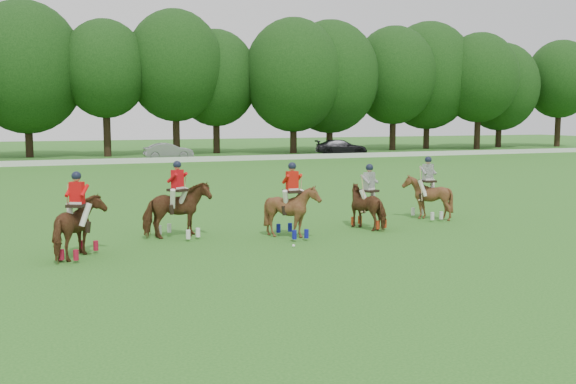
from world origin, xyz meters
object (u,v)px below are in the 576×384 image
object	(u,v)px
car_mid	(168,151)
polo_ball	(294,246)
car_right	(341,147)
polo_red_a	(78,227)
polo_red_c	(292,210)
polo_stripe_a	(369,206)
polo_stripe_b	(427,197)
polo_red_b	(178,210)

from	to	relation	value
car_mid	polo_ball	world-z (taller)	car_mid
car_right	polo_red_a	world-z (taller)	polo_red_a
car_right	polo_red_a	size ratio (longest dim) A/B	2.17
polo_red_a	polo_red_c	world-z (taller)	polo_red_c
polo_red_c	polo_stripe_a	size ratio (longest dim) A/B	1.08
car_right	polo_stripe_a	bearing A→B (deg)	171.79
polo_ball	car_mid	bearing A→B (deg)	84.96
car_right	polo_ball	size ratio (longest dim) A/B	57.56
polo_red_c	polo_stripe_b	world-z (taller)	polo_red_c
polo_red_c	polo_stripe_a	distance (m)	3.16
polo_red_b	polo_stripe_b	xyz separation A→B (m)	(9.51, 0.41, -0.05)
polo_red_a	polo_stripe_a	distance (m)	9.71
polo_red_a	polo_red_b	xyz separation A→B (m)	(3.12, 1.89, 0.04)
polo_red_c	polo_stripe_a	xyz separation A→B (m)	(3.09, 0.64, -0.08)
car_mid	polo_red_a	xyz separation A→B (m)	(-9.59, -39.60, 0.15)
car_right	polo_red_a	xyz separation A→B (m)	(-26.81, -39.60, 0.12)
polo_red_a	polo_ball	size ratio (longest dim) A/B	26.48
polo_red_c	car_mid	bearing A→B (deg)	85.50
car_right	polo_red_c	size ratio (longest dim) A/B	2.14
car_right	polo_ball	xyz separation A→B (m)	(-20.78, -40.36, -0.71)
polo_red_a	polo_red_c	size ratio (longest dim) A/B	0.99
polo_stripe_a	polo_red_b	bearing A→B (deg)	174.74
polo_stripe_b	polo_stripe_a	bearing A→B (deg)	-161.44
polo_red_a	polo_ball	xyz separation A→B (m)	(6.03, -0.76, -0.82)
car_mid	polo_red_b	distance (m)	38.26
car_mid	polo_red_b	size ratio (longest dim) A/B	1.76
polo_red_b	polo_ball	bearing A→B (deg)	-42.24
polo_ball	polo_red_a	bearing A→B (deg)	172.84
polo_stripe_b	car_right	bearing A→B (deg)	69.17
polo_red_a	polo_stripe_a	xyz separation A→B (m)	(9.62, 1.29, -0.07)
car_right	polo_red_c	xyz separation A→B (m)	(-20.28, -38.94, 0.13)
polo_ball	polo_stripe_b	bearing A→B (deg)	24.89
polo_stripe_b	polo_ball	size ratio (longest dim) A/B	26.32
polo_red_a	polo_stripe_a	world-z (taller)	polo_red_a
polo_red_a	polo_stripe_b	world-z (taller)	polo_red_a
car_mid	polo_ball	size ratio (longest dim) A/B	48.27
car_mid	car_right	bearing A→B (deg)	-90.12
car_right	polo_stripe_b	world-z (taller)	polo_stripe_b
polo_red_c	polo_ball	bearing A→B (deg)	-109.44
car_mid	car_right	xyz separation A→B (m)	(17.22, 0.00, 0.04)
polo_red_a	car_right	bearing A→B (deg)	55.90
polo_ball	car_right	bearing A→B (deg)	62.75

